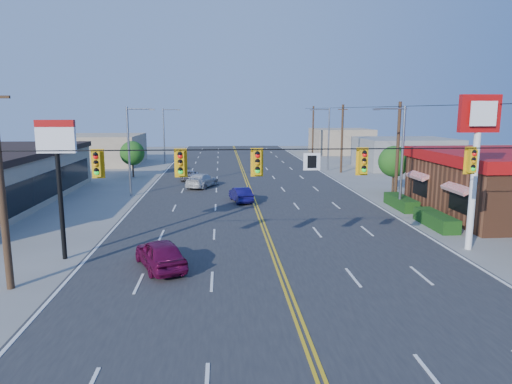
{
  "coord_description": "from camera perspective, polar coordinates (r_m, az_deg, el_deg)",
  "views": [
    {
      "loc": [
        -2.77,
        -19.62,
        7.65
      ],
      "look_at": [
        -0.42,
        10.78,
        2.2
      ],
      "focal_mm": 32.0,
      "sensor_mm": 36.0,
      "label": 1
    }
  ],
  "objects": [
    {
      "name": "streetlight_ne",
      "position": [
        59.28,
        8.88,
        6.99
      ],
      "size": [
        2.55,
        0.25,
        8.0
      ],
      "color": "gray",
      "rests_on": "ground"
    },
    {
      "name": "car_magenta",
      "position": [
        22.9,
        -11.87,
        -7.67
      ],
      "size": [
        3.25,
        4.64,
        1.47
      ],
      "primitive_type": "imported",
      "rotation": [
        0.0,
        0.0,
        3.54
      ],
      "color": "#620A36",
      "rests_on": "ground"
    },
    {
      "name": "road",
      "position": [
        40.44,
        -0.41,
        -0.72
      ],
      "size": [
        20.0,
        120.0,
        0.06
      ],
      "primitive_type": "cube",
      "color": "#2D2D30",
      "rests_on": "ground"
    },
    {
      "name": "streetlight_se",
      "position": [
        36.39,
        17.55,
        4.72
      ],
      "size": [
        2.55,
        0.25,
        8.0
      ],
      "color": "gray",
      "rests_on": "ground"
    },
    {
      "name": "car_blue",
      "position": [
        38.51,
        -1.91,
        -0.39
      ],
      "size": [
        2.02,
        3.96,
        1.24
      ],
      "primitive_type": "imported",
      "rotation": [
        0.0,
        0.0,
        3.34
      ],
      "color": "#110D50",
      "rests_on": "ground"
    },
    {
      "name": "car_silver",
      "position": [
        51.23,
        -8.27,
        2.06
      ],
      "size": [
        1.84,
        3.92,
        1.09
      ],
      "primitive_type": "imported",
      "rotation": [
        0.0,
        0.0,
        3.13
      ],
      "color": "#A1A0A5",
      "rests_on": "ground"
    },
    {
      "name": "ground",
      "position": [
        21.24,
        3.43,
        -11.0
      ],
      "size": [
        160.0,
        160.0,
        0.0
      ],
      "primitive_type": "plane",
      "color": "gray",
      "rests_on": "ground"
    },
    {
      "name": "kfc_pylon",
      "position": [
        27.39,
        25.91,
        5.76
      ],
      "size": [
        2.2,
        0.36,
        8.5
      ],
      "color": "white",
      "rests_on": "ground"
    },
    {
      "name": "pizza_hut_sign",
      "position": [
        25.14,
        -23.56,
        3.65
      ],
      "size": [
        1.9,
        0.3,
        6.85
      ],
      "color": "black",
      "rests_on": "ground"
    },
    {
      "name": "utility_pole_mid",
      "position": [
        57.7,
        10.7,
        6.54
      ],
      "size": [
        0.28,
        0.28,
        8.4
      ],
      "primitive_type": "cylinder",
      "color": "#47301E",
      "rests_on": "ground"
    },
    {
      "name": "streetlight_sw",
      "position": [
        42.5,
        -15.36,
        5.55
      ],
      "size": [
        2.55,
        0.25,
        8.0
      ],
      "color": "gray",
      "rests_on": "ground"
    },
    {
      "name": "utility_pole_far",
      "position": [
        75.21,
        7.13,
        7.43
      ],
      "size": [
        0.28,
        0.28,
        8.4
      ],
      "primitive_type": "cylinder",
      "color": "#47301E",
      "rests_on": "ground"
    },
    {
      "name": "streetlight_nw",
      "position": [
        68.17,
        -11.26,
        7.31
      ],
      "size": [
        2.55,
        0.25,
        8.0
      ],
      "color": "gray",
      "rests_on": "ground"
    },
    {
      "name": "bld_east_far",
      "position": [
        84.65,
        10.56,
        6.28
      ],
      "size": [
        10.0,
        10.0,
        4.4
      ],
      "primitive_type": "cube",
      "color": "tan",
      "rests_on": "ground"
    },
    {
      "name": "utility_pole_near",
      "position": [
        40.64,
        17.28,
        4.81
      ],
      "size": [
        0.28,
        0.28,
        8.4
      ],
      "primitive_type": "cylinder",
      "color": "#47301E",
      "rests_on": "ground"
    },
    {
      "name": "tree_west",
      "position": [
        54.81,
        -15.21,
        4.7
      ],
      "size": [
        2.8,
        2.8,
        4.2
      ],
      "color": "#47301E",
      "rests_on": "ground"
    },
    {
      "name": "car_white",
      "position": [
        46.11,
        -6.78,
        1.38
      ],
      "size": [
        3.59,
        5.12,
        1.38
      ],
      "primitive_type": "imported",
      "rotation": [
        0.0,
        0.0,
        2.75
      ],
      "color": "silver",
      "rests_on": "ground"
    },
    {
      "name": "bld_west_far",
      "position": [
        70.0,
        -18.73,
        5.06
      ],
      "size": [
        11.0,
        12.0,
        4.2
      ],
      "primitive_type": "cube",
      "color": "tan",
      "rests_on": "ground"
    },
    {
      "name": "signal_span",
      "position": [
        19.99,
        3.24,
        2.16
      ],
      "size": [
        24.32,
        0.34,
        9.0
      ],
      "color": "#47301E",
      "rests_on": "ground"
    },
    {
      "name": "bld_east_mid",
      "position": [
        64.81,
        18.13,
        4.64
      ],
      "size": [
        12.0,
        10.0,
        4.0
      ],
      "primitive_type": "cube",
      "color": "gray",
      "rests_on": "ground"
    },
    {
      "name": "tree_kfc_rear",
      "position": [
        44.94,
        16.87,
        3.68
      ],
      "size": [
        2.94,
        2.94,
        4.41
      ],
      "color": "#47301E",
      "rests_on": "ground"
    }
  ]
}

